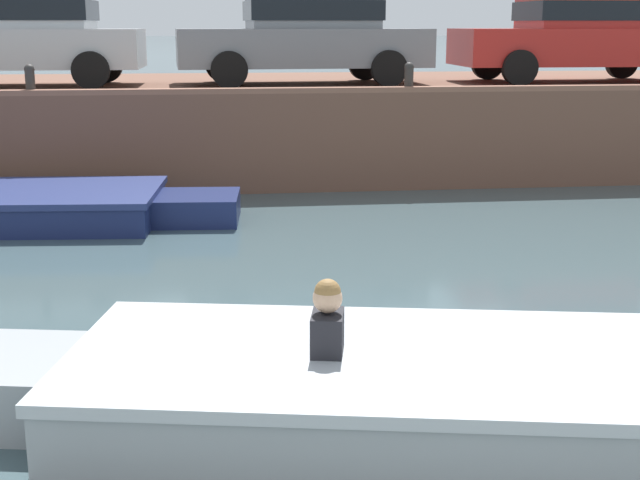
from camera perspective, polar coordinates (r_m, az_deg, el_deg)
The scene contains 9 objects.
ground_plane at distance 7.48m, azimuth -2.34°, elevation -6.17°, with size 400.00×400.00×0.00m, color #3D5156.
far_quay_wall at distance 16.58m, azimuth -5.08°, elevation 7.45°, with size 60.00×6.00×1.52m, color brown.
far_wall_coping at distance 13.64m, azimuth -4.71°, elevation 9.50°, with size 60.00×0.24×0.08m, color brown.
motorboat_passing at distance 5.82m, azimuth 5.18°, elevation -9.53°, with size 5.80×2.77×0.98m.
car_left_inner_silver at distance 15.94m, azimuth -18.28°, elevation 12.37°, with size 3.92×1.99×1.54m.
car_centre_grey at distance 15.75m, azimuth -0.94°, elevation 13.04°, with size 4.36×2.17×1.54m.
car_right_inner_red at distance 16.99m, azimuth 16.27°, elevation 12.55°, with size 4.28×2.02×1.54m.
mooring_bollard_mid at distance 13.99m, azimuth -18.07°, elevation 9.81°, with size 0.15×0.15×0.44m.
mooring_bollard_east at distance 14.08m, azimuth 5.71°, elevation 10.42°, with size 0.15×0.15×0.44m.
Camera 1 is at (-0.55, -0.56, 2.53)m, focal length 50.00 mm.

